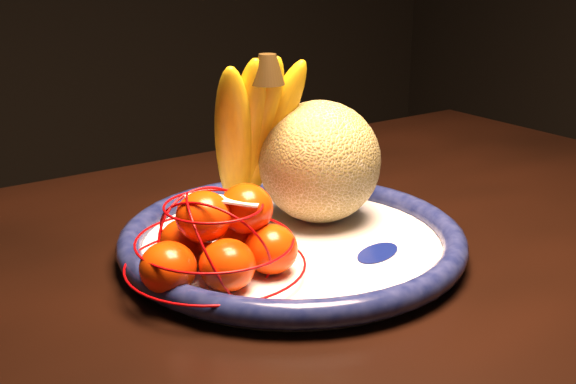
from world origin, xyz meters
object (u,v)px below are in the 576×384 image
cantaloupe (319,162)px  banana_bunch (251,130)px  fruit_bowl (292,240)px  dining_table (256,357)px  mandarin_bag (220,242)px

cantaloupe → banana_bunch: (-0.07, 0.04, 0.04)m
fruit_bowl → banana_bunch: bearing=98.3°
dining_table → cantaloupe: cantaloupe is taller
fruit_bowl → dining_table: bearing=-142.9°
mandarin_bag → dining_table: bearing=-21.4°
fruit_bowl → banana_bunch: size_ratio=1.76×
cantaloupe → banana_bunch: banana_bunch is taller
cantaloupe → fruit_bowl: bearing=-143.7°
banana_bunch → mandarin_bag: (-0.09, -0.12, -0.08)m
dining_table → banana_bunch: (0.06, 0.14, 0.21)m
cantaloupe → mandarin_bag: size_ratio=0.68×
mandarin_bag → cantaloupe: bearing=27.8°
banana_bunch → mandarin_bag: banana_bunch is taller
fruit_bowl → cantaloupe: (0.06, 0.04, 0.07)m
dining_table → mandarin_bag: (-0.03, 0.01, 0.13)m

